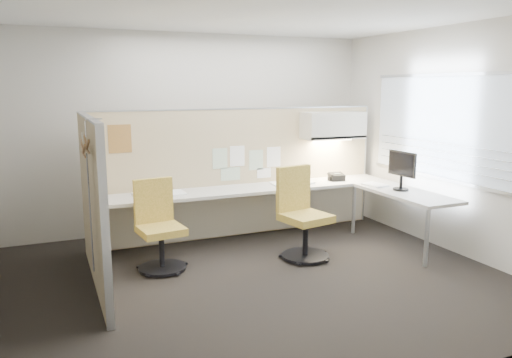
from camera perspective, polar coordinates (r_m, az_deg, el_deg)
name	(u,v)px	position (r m, az deg, el deg)	size (l,w,h in m)	color
floor	(247,280)	(5.51, -1.07, -11.44)	(5.50, 4.50, 0.01)	black
ceiling	(246,9)	(5.16, -1.18, 18.87)	(5.50, 4.50, 0.01)	white
wall_back	(188,133)	(7.27, -7.81, 5.26)	(5.50, 0.02, 2.80)	beige
wall_front	(381,193)	(3.21, 14.15, -1.60)	(5.50, 0.02, 2.80)	beige
wall_right	(451,140)	(6.68, 21.38, 4.18)	(0.02, 4.50, 2.80)	beige
window_pane	(450,128)	(6.65, 21.31, 5.46)	(0.01, 2.80, 1.30)	#949FAC
partition_back	(240,173)	(6.90, -1.86, 0.68)	(4.10, 0.06, 1.75)	beige
partition_left	(93,203)	(5.38, -18.16, -2.67)	(0.06, 2.20, 1.75)	beige
desk	(279,197)	(6.68, 2.69, -2.05)	(4.00, 2.07, 0.73)	beige
overhead_bin	(333,125)	(7.24, 8.80, 6.09)	(0.90, 0.36, 0.38)	beige
task_light_strip	(333,140)	(7.26, 8.75, 4.43)	(0.60, 0.06, 0.02)	#FFEABF
pinned_papers	(246,162)	(6.87, -1.14, 1.97)	(1.01, 0.00, 0.47)	#8CBF8C
poster	(120,139)	(6.39, -15.30, 4.45)	(0.28, 0.00, 0.35)	orange
chair_left	(159,229)	(5.78, -11.05, -5.58)	(0.53, 0.55, 1.01)	black
chair_right	(301,216)	(6.07, 5.22, -4.28)	(0.60, 0.62, 1.09)	black
monitor	(402,168)	(6.68, 16.33, 1.21)	(0.20, 0.48, 0.50)	black
phone	(336,177)	(7.22, 9.14, 0.24)	(0.23, 0.22, 0.12)	black
stapler	(300,180)	(7.05, 5.00, -0.13)	(0.14, 0.04, 0.05)	black
tape_dispenser	(332,179)	(7.19, 8.64, 0.03)	(0.10, 0.06, 0.06)	black
coat_hook	(86,160)	(4.65, -18.83, 2.04)	(0.18, 0.46, 1.38)	silver
paper_stack_0	(144,195)	(6.27, -12.67, -1.79)	(0.23, 0.30, 0.03)	white
paper_stack_1	(175,193)	(6.35, -9.25, -1.57)	(0.23, 0.30, 0.02)	white
paper_stack_2	(280,184)	(6.87, 2.79, -0.55)	(0.23, 0.30, 0.01)	white
paper_stack_3	(302,182)	(6.97, 5.30, -0.36)	(0.23, 0.30, 0.03)	white
paper_stack_4	(375,185)	(6.95, 13.41, -0.65)	(0.23, 0.30, 0.02)	white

